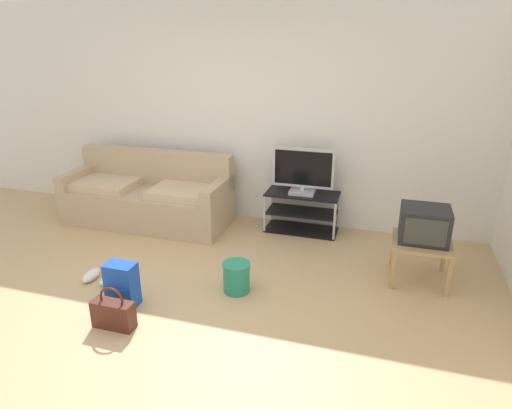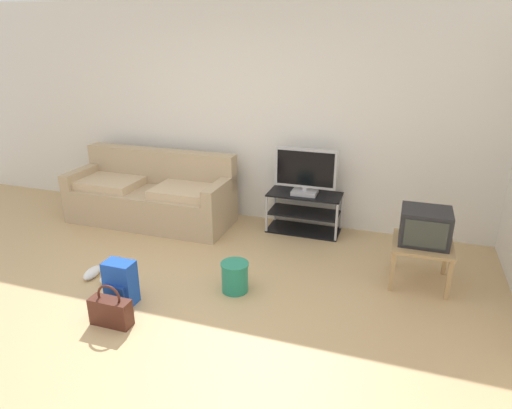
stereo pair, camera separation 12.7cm
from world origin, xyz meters
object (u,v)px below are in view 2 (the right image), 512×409
(side_table, at_px, (422,249))
(cleaning_bucket, at_px, (235,276))
(flat_tv, at_px, (305,172))
(handbag, at_px, (111,311))
(backpack, at_px, (121,283))
(crt_tv, at_px, (425,226))
(couch, at_px, (152,196))
(tv_stand, at_px, (304,212))
(sneakers_pair, at_px, (101,274))

(side_table, bearing_deg, cleaning_bucket, -156.27)
(flat_tv, bearing_deg, handbag, -114.76)
(side_table, relative_size, backpack, 1.36)
(crt_tv, height_order, handbag, crt_tv)
(backpack, bearing_deg, flat_tv, 60.84)
(flat_tv, xyz_separation_m, backpack, (-1.20, -2.06, -0.56))
(flat_tv, height_order, backpack, flat_tv)
(couch, height_order, side_table, couch)
(tv_stand, height_order, handbag, tv_stand)
(backpack, height_order, cleaning_bucket, backpack)
(crt_tv, bearing_deg, couch, 170.58)
(handbag, bearing_deg, crt_tv, 32.74)
(tv_stand, relative_size, sneakers_pair, 2.56)
(couch, relative_size, handbag, 5.55)
(flat_tv, bearing_deg, cleaning_bucket, -101.17)
(cleaning_bucket, bearing_deg, couch, 141.84)
(sneakers_pair, bearing_deg, handbag, -47.45)
(couch, relative_size, flat_tv, 2.84)
(crt_tv, distance_m, sneakers_pair, 3.19)
(flat_tv, relative_size, sneakers_pair, 2.14)
(couch, xyz_separation_m, tv_stand, (1.94, 0.28, -0.09))
(tv_stand, distance_m, cleaning_bucket, 1.60)
(couch, xyz_separation_m, handbag, (0.85, -2.11, -0.20))
(flat_tv, xyz_separation_m, handbag, (-1.09, -2.37, -0.63))
(couch, relative_size, crt_tv, 4.59)
(handbag, distance_m, cleaning_bucket, 1.14)
(tv_stand, bearing_deg, crt_tv, -31.71)
(backpack, bearing_deg, sneakers_pair, 147.48)
(tv_stand, height_order, flat_tv, flat_tv)
(couch, height_order, cleaning_bucket, couch)
(side_table, bearing_deg, flat_tv, 148.49)
(handbag, relative_size, cleaning_bucket, 1.29)
(handbag, distance_m, sneakers_pair, 0.83)
(tv_stand, bearing_deg, flat_tv, -90.00)
(flat_tv, bearing_deg, backpack, -120.20)
(crt_tv, height_order, backpack, crt_tv)
(side_table, relative_size, cleaning_bucket, 1.90)
(crt_tv, distance_m, handbag, 2.93)
(backpack, bearing_deg, crt_tv, 27.34)
(backpack, distance_m, handbag, 0.33)
(crt_tv, bearing_deg, flat_tv, 148.99)
(crt_tv, relative_size, sneakers_pair, 1.32)
(side_table, bearing_deg, couch, 170.31)
(crt_tv, distance_m, backpack, 2.86)
(crt_tv, relative_size, backpack, 1.11)
(flat_tv, distance_m, side_table, 1.62)
(cleaning_bucket, bearing_deg, side_table, 23.73)
(crt_tv, bearing_deg, sneakers_pair, -162.30)
(couch, relative_size, sneakers_pair, 6.07)
(backpack, relative_size, sneakers_pair, 1.19)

